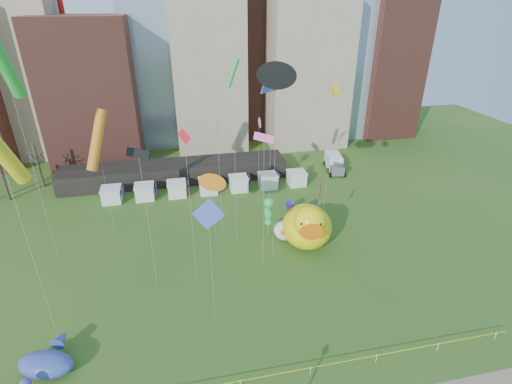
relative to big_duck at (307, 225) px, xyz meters
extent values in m
cube|color=gray|center=(-41.73, 43.82, 17.94)|extent=(14.00, 12.00, 42.00)
cube|color=brown|center=(-29.73, 37.82, 9.94)|extent=(16.00, 14.00, 26.00)
cube|color=#8C9EB2|center=(-17.73, 45.82, 24.44)|extent=(12.00, 12.00, 55.00)
cube|color=gray|center=(-7.73, 41.82, 13.94)|extent=(14.00, 14.00, 34.00)
cube|color=gray|center=(12.27, 39.82, 11.94)|extent=(16.00, 14.00, 30.00)
cube|color=#8C9EB2|center=(22.27, 43.82, 20.94)|extent=(14.00, 12.00, 48.00)
cube|color=brown|center=(32.27, 41.82, 14.94)|extent=(12.00, 12.00, 36.00)
cube|color=black|center=(-15.73, 23.82, -1.46)|extent=(38.00, 6.00, 3.20)
cube|color=white|center=(-25.73, 17.82, -1.96)|extent=(2.80, 2.80, 2.20)
cube|color=red|center=(-23.93, 17.82, -1.46)|extent=(0.08, 1.40, 1.60)
cube|color=white|center=(-20.73, 17.82, -1.96)|extent=(2.80, 2.80, 2.20)
cube|color=red|center=(-18.93, 17.82, -1.46)|extent=(0.08, 1.40, 1.60)
cube|color=white|center=(-15.73, 17.82, -1.96)|extent=(2.80, 2.80, 2.20)
cube|color=red|center=(-13.93, 17.82, -1.46)|extent=(0.08, 1.40, 1.60)
cube|color=white|center=(-10.73, 17.82, -1.96)|extent=(2.80, 2.80, 2.20)
cube|color=red|center=(-8.93, 17.82, -1.46)|extent=(0.08, 1.40, 1.60)
cube|color=white|center=(-5.73, 17.82, -1.96)|extent=(2.80, 2.80, 2.20)
cube|color=red|center=(-3.93, 17.82, -1.46)|extent=(0.08, 1.40, 1.60)
cube|color=white|center=(-0.73, 17.82, -1.96)|extent=(2.80, 2.80, 2.20)
cube|color=red|center=(1.07, 17.82, -1.46)|extent=(0.08, 1.40, 1.60)
cube|color=white|center=(4.27, 17.82, -1.96)|extent=(2.80, 2.80, 2.20)
cube|color=red|center=(6.07, 17.82, -1.46)|extent=(0.08, 1.40, 1.60)
cylinder|color=#382B21|center=(-41.73, 21.82, 0.94)|extent=(0.44, 0.44, 8.00)
cylinder|color=#382B21|center=(-37.73, 25.82, 0.69)|extent=(0.44, 0.44, 7.50)
cylinder|color=white|center=(-11.73, -18.18, -2.61)|extent=(0.06, 0.06, 0.90)
cylinder|color=white|center=(-5.73, -18.18, -2.61)|extent=(0.06, 0.06, 0.90)
cylinder|color=white|center=(0.27, -18.18, -2.61)|extent=(0.06, 0.06, 0.90)
cylinder|color=white|center=(6.27, -18.18, -2.61)|extent=(0.06, 0.06, 0.90)
cylinder|color=white|center=(12.27, -18.18, -2.61)|extent=(0.06, 0.06, 0.90)
cube|color=#E8F30C|center=(-11.73, -18.18, -2.26)|extent=(50.00, 0.02, 0.07)
ellipsoid|color=yellow|center=(0.12, 0.50, -0.45)|extent=(7.86, 8.67, 5.22)
ellipsoid|color=yellow|center=(0.78, 3.31, -0.59)|extent=(1.99, 1.71, 2.12)
sphere|color=yellow|center=(-0.42, -1.78, 1.65)|extent=(4.72, 4.72, 3.93)
cone|color=orange|center=(-0.80, -3.40, 1.52)|extent=(2.51, 2.22, 2.16)
sphere|color=white|center=(-1.72, -2.58, 2.17)|extent=(0.71, 0.71, 0.71)
sphere|color=white|center=(0.38, -3.08, 2.17)|extent=(0.71, 0.71, 0.71)
sphere|color=black|center=(-1.79, -2.91, 2.17)|extent=(0.35, 0.35, 0.35)
sphere|color=black|center=(0.31, -3.40, 2.17)|extent=(0.35, 0.35, 0.35)
ellipsoid|color=white|center=(-2.22, 2.33, -1.89)|extent=(3.52, 3.89, 2.35)
ellipsoid|color=white|center=(-1.92, 3.59, -1.95)|extent=(0.90, 0.77, 0.95)
sphere|color=white|center=(-2.45, 1.31, -0.95)|extent=(2.12, 2.12, 1.77)
cone|color=orange|center=(-2.62, 0.58, -1.00)|extent=(1.13, 0.99, 0.97)
sphere|color=white|center=(-3.03, 0.94, -0.71)|extent=(0.32, 0.32, 0.32)
sphere|color=white|center=(-2.09, 0.72, -0.71)|extent=(0.32, 0.32, 0.32)
sphere|color=black|center=(-3.07, 0.80, -0.71)|extent=(0.16, 0.16, 0.16)
sphere|color=black|center=(-2.12, 0.58, -0.71)|extent=(0.16, 0.16, 0.16)
cylinder|color=silver|center=(-4.25, 3.18, -1.22)|extent=(0.03, 0.03, 3.69)
ellipsoid|color=green|center=(-4.25, 3.18, 0.62)|extent=(1.14, 0.97, 2.67)
sphere|color=green|center=(-4.25, 3.03, 2.05)|extent=(1.50, 1.50, 1.36)
cone|color=green|center=(-4.25, 2.42, 1.99)|extent=(0.57, 0.90, 0.48)
sphere|color=green|center=(-4.25, 3.23, -0.91)|extent=(0.95, 0.95, 0.95)
cylinder|color=silver|center=(-1.16, 3.65, -1.52)|extent=(0.03, 0.03, 3.08)
ellipsoid|color=#5544CD|center=(-1.16, 3.65, 0.02)|extent=(1.19, 1.09, 2.48)
sphere|color=#5544CD|center=(-1.16, 3.50, 1.35)|extent=(1.63, 1.63, 1.27)
cone|color=#5544CD|center=(-1.16, 2.93, 1.29)|extent=(0.69, 0.90, 0.44)
sphere|color=#5544CD|center=(-1.16, 3.70, -1.41)|extent=(0.89, 0.89, 0.89)
ellipsoid|color=#473694|center=(-27.45, -13.34, -2.15)|extent=(5.33, 3.89, 1.84)
cone|color=#473694|center=(-26.67, -10.89, -1.87)|extent=(1.67, 1.79, 1.29)
sphere|color=#473694|center=(-28.17, -15.61, -1.41)|extent=(0.92, 0.92, 0.92)
cube|color=white|center=(12.99, 23.00, -1.49)|extent=(3.28, 5.42, 2.54)
cube|color=#595960|center=(12.43, 19.81, -2.00)|extent=(2.62, 2.21, 1.62)
cylinder|color=black|center=(11.42, 21.43, -2.61)|extent=(0.41, 0.94, 0.91)
cylinder|color=black|center=(13.92, 20.98, -2.61)|extent=(0.41, 0.94, 0.91)
cylinder|color=black|center=(12.03, 24.82, -2.61)|extent=(0.41, 0.94, 0.91)
cylinder|color=black|center=(14.52, 24.38, -2.61)|extent=(0.41, 0.94, 0.91)
cylinder|color=silver|center=(-14.22, -3.49, 5.32)|extent=(0.02, 0.02, 16.78)
cube|color=red|center=(-14.22, -3.49, 13.71)|extent=(1.19, 1.06, 1.56)
cylinder|color=silver|center=(-6.37, -3.03, 4.90)|extent=(0.02, 0.02, 15.94)
cube|color=pink|center=(-6.37, -3.03, 12.87)|extent=(1.92, 2.16, 0.78)
cylinder|color=silver|center=(-18.59, -3.57, 4.66)|extent=(0.02, 0.02, 15.45)
cube|color=black|center=(-18.59, -3.57, 12.39)|extent=(2.40, 1.90, 0.83)
cylinder|color=silver|center=(-29.91, 2.13, 8.59)|extent=(0.02, 0.02, 23.31)
cylinder|color=green|center=(-29.91, 2.13, 20.24)|extent=(1.69, 4.48, 7.45)
cylinder|color=silver|center=(-26.77, -11.32, 6.66)|extent=(0.02, 0.02, 19.45)
cylinder|color=silver|center=(-3.25, 6.69, 6.36)|extent=(0.02, 0.02, 18.85)
cube|color=blue|center=(-3.25, 6.69, 15.79)|extent=(3.07, 2.36, 1.04)
cylinder|color=silver|center=(-11.16, 3.93, 1.10)|extent=(0.02, 0.02, 8.33)
cone|color=orange|center=(-11.16, 3.93, 5.26)|extent=(2.29, 1.33, 2.40)
cylinder|color=silver|center=(-10.05, 6.07, 4.06)|extent=(0.02, 0.02, 14.24)
cube|color=purple|center=(-10.05, 6.07, 11.18)|extent=(0.37, 2.83, 2.85)
cylinder|color=silver|center=(1.07, -0.57, 0.97)|extent=(0.02, 0.02, 8.07)
cube|color=red|center=(1.07, -0.57, 5.00)|extent=(0.98, 1.82, 2.04)
cylinder|color=silver|center=(-3.23, 13.67, 3.18)|extent=(0.02, 0.02, 12.50)
cone|color=pink|center=(-3.23, 13.67, 9.43)|extent=(0.22, 1.47, 1.47)
cylinder|color=silver|center=(-4.62, -0.80, 7.73)|extent=(0.02, 0.02, 21.58)
cone|color=black|center=(-4.62, -0.80, 18.52)|extent=(2.61, 1.57, 2.76)
cylinder|color=silver|center=(-8.59, 2.20, 7.66)|extent=(0.02, 0.02, 21.46)
cylinder|color=green|center=(-8.59, 2.20, 18.39)|extent=(1.78, 1.21, 2.95)
cylinder|color=silver|center=(2.93, 2.15, 6.50)|extent=(0.02, 0.02, 19.13)
cone|color=yellow|center=(2.93, 2.15, 16.07)|extent=(0.24, 1.57, 1.56)
cylinder|color=silver|center=(-12.87, -9.81, 2.79)|extent=(0.02, 0.02, 11.71)
cube|color=blue|center=(-12.87, -9.81, 8.64)|extent=(2.75, 1.75, 3.23)
cylinder|color=silver|center=(-24.49, 8.81, 3.44)|extent=(0.02, 0.02, 13.02)
cylinder|color=orange|center=(-24.49, 8.81, 9.95)|extent=(3.69, 4.15, 7.35)
camera|label=1|loc=(-14.82, -38.86, 25.25)|focal=27.00mm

